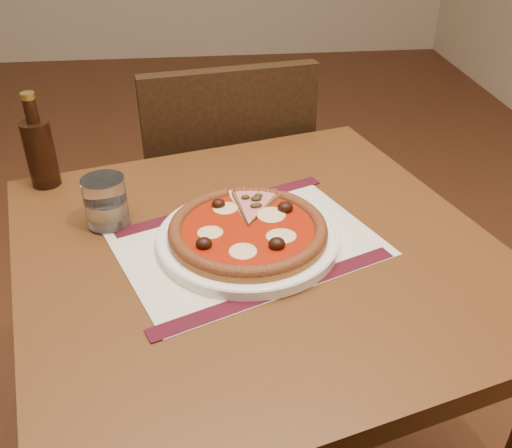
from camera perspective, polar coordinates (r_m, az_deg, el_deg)
The scene contains 8 objects.
table at distance 1.05m, azimuth 0.12°, elevation -6.64°, with size 0.98×0.98×0.75m.
chair_far at distance 1.61m, azimuth -3.24°, elevation 3.03°, with size 0.49×0.49×0.91m.
placemat at distance 0.99m, azimuth -0.80°, elevation -1.96°, with size 0.43×0.31×0.00m, color beige.
plate at distance 0.98m, azimuth -0.80°, elevation -1.48°, with size 0.31×0.31×0.02m, color white.
pizza at distance 0.97m, azimuth -0.81°, elevation -0.53°, with size 0.27×0.27×0.04m.
ham_slice at distance 1.04m, azimuth 0.29°, elevation 1.77°, with size 0.09×0.13×0.02m.
water_glass at distance 1.05m, azimuth -14.79°, elevation 2.13°, with size 0.08×0.08×0.09m, color white.
bottle at distance 1.22m, azimuth -20.81°, elevation 6.92°, with size 0.06×0.06×0.19m.
Camera 1 is at (0.57, -1.49, 1.31)m, focal length 40.00 mm.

